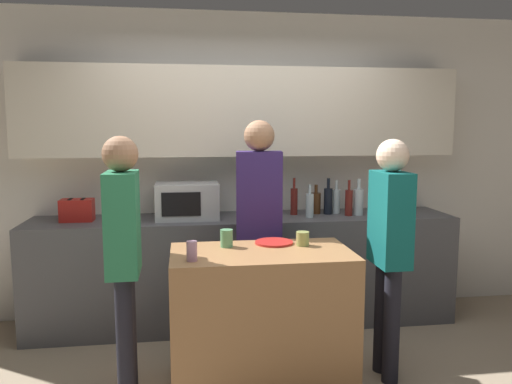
# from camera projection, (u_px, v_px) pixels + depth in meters

# --- Properties ---
(back_wall) EXTENTS (6.40, 0.40, 2.70)m
(back_wall) POSITION_uv_depth(u_px,v_px,m) (241.00, 145.00, 4.45)
(back_wall) COLOR silver
(back_wall) RESTS_ON ground_plane
(back_counter) EXTENTS (3.60, 0.62, 0.93)m
(back_counter) POSITION_uv_depth(u_px,v_px,m) (245.00, 270.00, 4.32)
(back_counter) COLOR #4C4C51
(back_counter) RESTS_ON ground_plane
(kitchen_island) EXTENTS (1.16, 0.64, 0.91)m
(kitchen_island) POSITION_uv_depth(u_px,v_px,m) (261.00, 319.00, 3.25)
(kitchen_island) COLOR #996B42
(kitchen_island) RESTS_ON ground_plane
(microwave) EXTENTS (0.52, 0.39, 0.30)m
(microwave) POSITION_uv_depth(u_px,v_px,m) (187.00, 201.00, 4.19)
(microwave) COLOR #B7BABC
(microwave) RESTS_ON back_counter
(toaster) EXTENTS (0.26, 0.16, 0.18)m
(toaster) POSITION_uv_depth(u_px,v_px,m) (77.00, 210.00, 4.07)
(toaster) COLOR #B21E19
(toaster) RESTS_ON back_counter
(potted_plant) EXTENTS (0.14, 0.14, 0.39)m
(potted_plant) POSITION_uv_depth(u_px,v_px,m) (392.00, 191.00, 4.44)
(potted_plant) COLOR brown
(potted_plant) RESTS_ON back_counter
(bottle_0) EXTENTS (0.06, 0.06, 0.32)m
(bottle_0) POSITION_uv_depth(u_px,v_px,m) (294.00, 201.00, 4.36)
(bottle_0) COLOR maroon
(bottle_0) RESTS_ON back_counter
(bottle_1) EXTENTS (0.07, 0.07, 0.28)m
(bottle_1) POSITION_uv_depth(u_px,v_px,m) (310.00, 205.00, 4.24)
(bottle_1) COLOR silver
(bottle_1) RESTS_ON back_counter
(bottle_2) EXTENTS (0.09, 0.09, 0.26)m
(bottle_2) POSITION_uv_depth(u_px,v_px,m) (316.00, 202.00, 4.42)
(bottle_2) COLOR #472814
(bottle_2) RESTS_ON back_counter
(bottle_3) EXTENTS (0.07, 0.07, 0.32)m
(bottle_3) POSITION_uv_depth(u_px,v_px,m) (328.00, 200.00, 4.40)
(bottle_3) COLOR black
(bottle_3) RESTS_ON back_counter
(bottle_4) EXTENTS (0.07, 0.07, 0.29)m
(bottle_4) POSITION_uv_depth(u_px,v_px,m) (336.00, 201.00, 4.44)
(bottle_4) COLOR silver
(bottle_4) RESTS_ON back_counter
(bottle_5) EXTENTS (0.07, 0.07, 0.31)m
(bottle_5) POSITION_uv_depth(u_px,v_px,m) (349.00, 202.00, 4.32)
(bottle_5) COLOR maroon
(bottle_5) RESTS_ON back_counter
(bottle_6) EXTENTS (0.09, 0.09, 0.32)m
(bottle_6) POSITION_uv_depth(u_px,v_px,m) (359.00, 201.00, 4.34)
(bottle_6) COLOR silver
(bottle_6) RESTS_ON back_counter
(plate_on_island) EXTENTS (0.26, 0.26, 0.01)m
(plate_on_island) POSITION_uv_depth(u_px,v_px,m) (274.00, 242.00, 3.40)
(plate_on_island) COLOR red
(plate_on_island) RESTS_ON kitchen_island
(cup_0) EXTENTS (0.09, 0.09, 0.09)m
(cup_0) POSITION_uv_depth(u_px,v_px,m) (303.00, 239.00, 3.34)
(cup_0) COLOR #949D54
(cup_0) RESTS_ON kitchen_island
(cup_1) EXTENTS (0.06, 0.06, 0.12)m
(cup_1) POSITION_uv_depth(u_px,v_px,m) (192.00, 251.00, 2.95)
(cup_1) COLOR #B484A2
(cup_1) RESTS_ON kitchen_island
(cup_2) EXTENTS (0.08, 0.08, 0.12)m
(cup_2) POSITION_uv_depth(u_px,v_px,m) (227.00, 238.00, 3.30)
(cup_2) COLOR #5B9B69
(cup_2) RESTS_ON kitchen_island
(person_left) EXTENTS (0.22, 0.34, 1.65)m
(person_left) POSITION_uv_depth(u_px,v_px,m) (123.00, 245.00, 3.05)
(person_left) COLOR black
(person_left) RESTS_ON ground_plane
(person_center) EXTENTS (0.36, 0.23, 1.75)m
(person_center) POSITION_uv_depth(u_px,v_px,m) (259.00, 214.00, 3.75)
(person_center) COLOR black
(person_center) RESTS_ON ground_plane
(person_right) EXTENTS (0.21, 0.34, 1.62)m
(person_right) POSITION_uv_depth(u_px,v_px,m) (390.00, 239.00, 3.30)
(person_right) COLOR black
(person_right) RESTS_ON ground_plane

